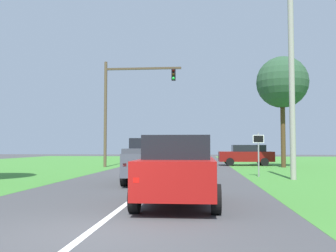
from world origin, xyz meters
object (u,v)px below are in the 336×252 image
object	(u,v)px
traffic_light	(123,99)
oak_tree_right	(282,83)
utility_pole_right	(292,88)
keep_moving_sign	(258,148)
red_suv_near	(178,169)
crossing_suv_far	(246,155)
pickup_truck_lead	(153,160)

from	to	relation	value
traffic_light	oak_tree_right	bearing A→B (deg)	2.52
traffic_light	utility_pole_right	bearing A→B (deg)	-45.21
traffic_light	keep_moving_sign	world-z (taller)	traffic_light
red_suv_near	utility_pole_right	world-z (taller)	utility_pole_right
keep_moving_sign	oak_tree_right	xyz separation A→B (m)	(3.30, 9.56, 5.13)
traffic_light	crossing_suv_far	xyz separation A→B (m)	(10.09, 3.55, -4.51)
pickup_truck_lead	keep_moving_sign	distance (m)	6.56
traffic_light	keep_moving_sign	xyz separation A→B (m)	(9.30, -9.01, -3.92)
traffic_light	utility_pole_right	distance (m)	15.22
red_suv_near	oak_tree_right	xyz separation A→B (m)	(7.01, 19.89, 5.66)
pickup_truck_lead	crossing_suv_far	distance (m)	17.52
red_suv_near	utility_pole_right	distance (m)	10.56
red_suv_near	oak_tree_right	size ratio (longest dim) A/B	0.51
pickup_truck_lead	keep_moving_sign	bearing A→B (deg)	36.51
keep_moving_sign	red_suv_near	bearing A→B (deg)	-109.73
pickup_truck_lead	keep_moving_sign	world-z (taller)	keep_moving_sign
keep_moving_sign	oak_tree_right	world-z (taller)	oak_tree_right
keep_moving_sign	crossing_suv_far	bearing A→B (deg)	86.40
oak_tree_right	crossing_suv_far	distance (m)	6.93
crossing_suv_far	pickup_truck_lead	bearing A→B (deg)	-110.19
traffic_light	crossing_suv_far	size ratio (longest dim) A/B	1.82
keep_moving_sign	oak_tree_right	bearing A→B (deg)	70.95
crossing_suv_far	keep_moving_sign	bearing A→B (deg)	-93.60
oak_tree_right	crossing_suv_far	xyz separation A→B (m)	(-2.51, 2.99, -5.73)
keep_moving_sign	traffic_light	bearing A→B (deg)	135.91
red_suv_near	keep_moving_sign	size ratio (longest dim) A/B	1.86
traffic_light	pickup_truck_lead	bearing A→B (deg)	-72.61
red_suv_near	pickup_truck_lead	bearing A→B (deg)	103.54
utility_pole_right	oak_tree_right	bearing A→B (deg)	80.49
red_suv_near	traffic_light	bearing A→B (deg)	106.12
crossing_suv_far	utility_pole_right	distance (m)	14.78
pickup_truck_lead	crossing_suv_far	world-z (taller)	pickup_truck_lead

